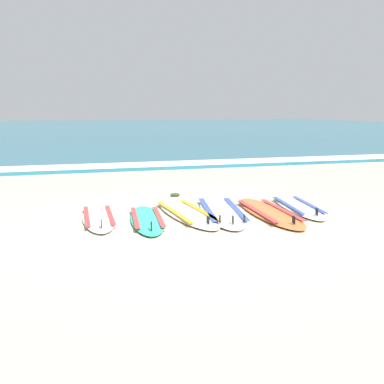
{
  "coord_description": "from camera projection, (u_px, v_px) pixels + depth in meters",
  "views": [
    {
      "loc": [
        -1.91,
        -6.46,
        1.66
      ],
      "look_at": [
        0.46,
        1.23,
        0.25
      ],
      "focal_mm": 44.07,
      "sensor_mm": 36.0,
      "label": 1
    }
  ],
  "objects": [
    {
      "name": "seaweed_clump_near_shoreline",
      "position": [
        175.0,
        195.0,
        9.13
      ],
      "size": [
        0.19,
        0.15,
        0.07
      ],
      "primitive_type": "ellipsoid",
      "color": "#2D381E",
      "rests_on": "ground"
    },
    {
      "name": "wave_foam_strip",
      "position": [
        119.0,
        167.0,
        13.35
      ],
      "size": [
        80.0,
        1.24,
        0.11
      ],
      "primitive_type": "cube",
      "color": "white",
      "rests_on": "ground"
    },
    {
      "name": "surfboard_5",
      "position": [
        298.0,
        207.0,
        7.97
      ],
      "size": [
        0.86,
        2.12,
        0.18
      ],
      "color": "silver",
      "rests_on": "ground"
    },
    {
      "name": "surfboard_2",
      "position": [
        186.0,
        213.0,
        7.5
      ],
      "size": [
        0.71,
        2.4,
        0.18
      ],
      "color": "silver",
      "rests_on": "ground"
    },
    {
      "name": "ground_plane",
      "position": [
        187.0,
        224.0,
        6.92
      ],
      "size": [
        80.0,
        80.0,
        0.0
      ],
      "primitive_type": "plane",
      "color": "#B7AD93"
    },
    {
      "name": "surfboard_1",
      "position": [
        147.0,
        219.0,
        7.06
      ],
      "size": [
        0.73,
        2.01,
        0.18
      ],
      "color": "#2DB793",
      "rests_on": "ground"
    },
    {
      "name": "surfboard_3",
      "position": [
        222.0,
        211.0,
        7.64
      ],
      "size": [
        1.13,
        2.63,
        0.18
      ],
      "color": "white",
      "rests_on": "ground"
    },
    {
      "name": "surfboard_4",
      "position": [
        269.0,
        212.0,
        7.55
      ],
      "size": [
        0.8,
        2.44,
        0.18
      ],
      "color": "orange",
      "rests_on": "ground"
    },
    {
      "name": "sea",
      "position": [
        69.0,
        129.0,
        41.02
      ],
      "size": [
        80.0,
        60.0,
        0.1
      ],
      "primitive_type": "cube",
      "color": "#23667A",
      "rests_on": "ground"
    },
    {
      "name": "surfboard_0",
      "position": [
        99.0,
        218.0,
        7.16
      ],
      "size": [
        0.59,
        1.97,
        0.18
      ],
      "color": "white",
      "rests_on": "ground"
    }
  ]
}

